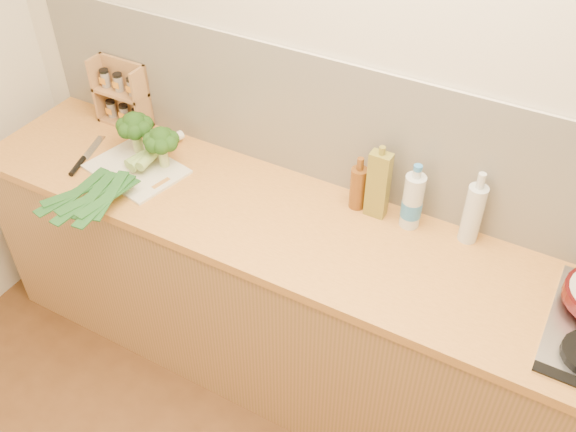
# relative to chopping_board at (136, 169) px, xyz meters

# --- Properties ---
(room_shell) EXTENTS (3.50, 3.50, 3.50)m
(room_shell) POSITION_rel_chopping_board_xyz_m (0.94, 0.32, 0.26)
(room_shell) COLOR beige
(room_shell) RESTS_ON ground
(counter) EXTENTS (3.20, 0.62, 0.90)m
(counter) POSITION_rel_chopping_board_xyz_m (0.94, 0.03, -0.46)
(counter) COLOR #AB7747
(counter) RESTS_ON ground
(chopping_board) EXTENTS (0.43, 0.35, 0.01)m
(chopping_board) POSITION_rel_chopping_board_xyz_m (0.00, 0.00, 0.00)
(chopping_board) COLOR beige
(chopping_board) RESTS_ON counter
(broccoli_left) EXTENTS (0.15, 0.16, 0.19)m
(broccoli_left) POSITION_rel_chopping_board_xyz_m (-0.07, 0.10, 0.13)
(broccoli_left) COLOR #B4C774
(broccoli_left) RESTS_ON chopping_board
(broccoli_right) EXTENTS (0.15, 0.15, 0.18)m
(broccoli_right) POSITION_rel_chopping_board_xyz_m (0.09, 0.07, 0.13)
(broccoli_right) COLOR #B4C774
(broccoli_right) RESTS_ON chopping_board
(leek_front) EXTENTS (0.21, 0.71, 0.04)m
(leek_front) POSITION_rel_chopping_board_xyz_m (-0.02, -0.01, 0.03)
(leek_front) COLOR white
(leek_front) RESTS_ON chopping_board
(leek_mid) EXTENTS (0.11, 0.65, 0.04)m
(leek_mid) POSITION_rel_chopping_board_xyz_m (0.02, -0.06, 0.05)
(leek_mid) COLOR white
(leek_mid) RESTS_ON chopping_board
(leek_back) EXTENTS (0.12, 0.61, 0.04)m
(leek_back) POSITION_rel_chopping_board_xyz_m (0.07, -0.08, 0.06)
(leek_back) COLOR white
(leek_back) RESTS_ON chopping_board
(chefs_knife) EXTENTS (0.12, 0.30, 0.02)m
(chefs_knife) POSITION_rel_chopping_board_xyz_m (-0.23, -0.07, 0.00)
(chefs_knife) COLOR silver
(chefs_knife) RESTS_ON counter
(spice_rack) EXTENTS (0.25, 0.10, 0.30)m
(spice_rack) POSITION_rel_chopping_board_xyz_m (-0.27, 0.27, 0.13)
(spice_rack) COLOR tan
(spice_rack) RESTS_ON counter
(oil_tin) EXTENTS (0.08, 0.05, 0.31)m
(oil_tin) POSITION_rel_chopping_board_xyz_m (0.98, 0.23, 0.14)
(oil_tin) COLOR olive
(oil_tin) RESTS_ON counter
(glass_bottle) EXTENTS (0.07, 0.07, 0.30)m
(glass_bottle) POSITION_rel_chopping_board_xyz_m (1.33, 0.26, 0.12)
(glass_bottle) COLOR silver
(glass_bottle) RESTS_ON counter
(amber_bottle) EXTENTS (0.06, 0.06, 0.23)m
(amber_bottle) POSITION_rel_chopping_board_xyz_m (0.89, 0.23, 0.09)
(amber_bottle) COLOR brown
(amber_bottle) RESTS_ON counter
(water_bottle) EXTENTS (0.08, 0.08, 0.25)m
(water_bottle) POSITION_rel_chopping_board_xyz_m (1.11, 0.23, 0.10)
(water_bottle) COLOR silver
(water_bottle) RESTS_ON counter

